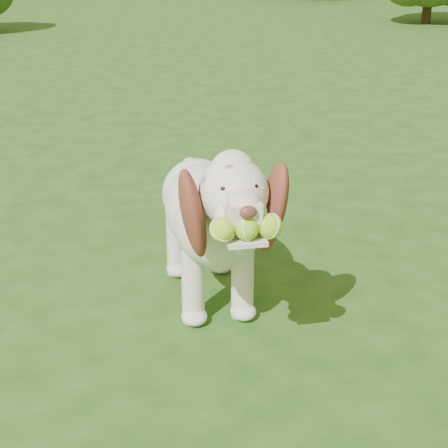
{
  "coord_description": "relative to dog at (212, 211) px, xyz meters",
  "views": [
    {
      "loc": [
        0.09,
        -3.21,
        1.59
      ],
      "look_at": [
        0.0,
        -0.55,
        0.48
      ],
      "focal_mm": 60.0,
      "sensor_mm": 36.0,
      "label": 1
    }
  ],
  "objects": [
    {
      "name": "ground",
      "position": [
        0.06,
        0.3,
        -0.44
      ],
      "size": [
        80.0,
        80.0,
        0.0
      ],
      "primitive_type": "plane",
      "color": "#1D4914",
      "rests_on": "ground"
    },
    {
      "name": "dog",
      "position": [
        0.0,
        0.0,
        0.0
      ],
      "size": [
        0.62,
        1.26,
        0.82
      ],
      "rotation": [
        0.0,
        0.0,
        0.24
      ],
      "color": "silver",
      "rests_on": "ground"
    }
  ]
}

